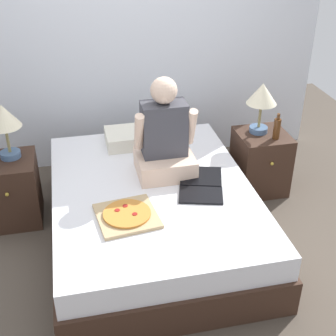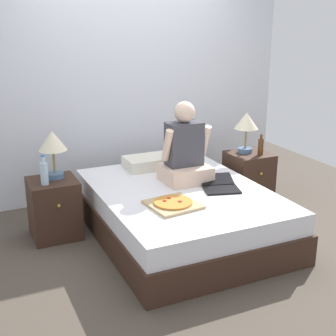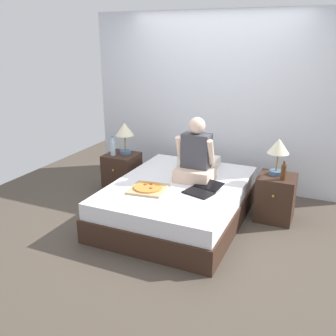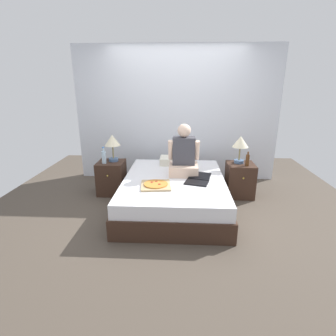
{
  "view_description": "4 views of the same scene",
  "coord_description": "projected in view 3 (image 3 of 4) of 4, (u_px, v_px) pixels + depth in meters",
  "views": [
    {
      "loc": [
        -0.53,
        -2.92,
        2.39
      ],
      "look_at": [
        0.09,
        -0.15,
        0.7
      ],
      "focal_mm": 50.0,
      "sensor_mm": 36.0,
      "label": 1
    },
    {
      "loc": [
        -1.81,
        -3.67,
        1.98
      ],
      "look_at": [
        -0.14,
        -0.02,
        0.7
      ],
      "focal_mm": 50.0,
      "sensor_mm": 36.0,
      "label": 2
    },
    {
      "loc": [
        1.61,
        -3.89,
        2.13
      ],
      "look_at": [
        -0.06,
        -0.18,
        0.71
      ],
      "focal_mm": 40.0,
      "sensor_mm": 36.0,
      "label": 3
    },
    {
      "loc": [
        0.11,
        -3.69,
        1.81
      ],
      "look_at": [
        -0.09,
        -0.1,
        0.66
      ],
      "focal_mm": 28.0,
      "sensor_mm": 36.0,
      "label": 4
    }
  ],
  "objects": [
    {
      "name": "ground_plane",
      "position": [
        178.0,
        218.0,
        4.68
      ],
      "size": [
        5.81,
        5.81,
        0.0
      ],
      "primitive_type": "plane",
      "color": "#4C4238"
    },
    {
      "name": "wall_back",
      "position": [
        215.0,
        102.0,
        5.45
      ],
      "size": [
        3.81,
        0.12,
        2.5
      ],
      "primitive_type": "cube",
      "color": "silver",
      "rests_on": "ground"
    },
    {
      "name": "bed",
      "position": [
        178.0,
        201.0,
        4.6
      ],
      "size": [
        1.53,
        2.03,
        0.47
      ],
      "color": "#382319",
      "rests_on": "ground"
    },
    {
      "name": "nightstand_left",
      "position": [
        122.0,
        173.0,
        5.42
      ],
      "size": [
        0.44,
        0.47,
        0.56
      ],
      "color": "#382319",
      "rests_on": "ground"
    },
    {
      "name": "lamp_on_left_nightstand",
      "position": [
        125.0,
        131.0,
        5.24
      ],
      "size": [
        0.26,
        0.26,
        0.45
      ],
      "color": "#4C6B93",
      "rests_on": "nightstand_left"
    },
    {
      "name": "water_bottle",
      "position": [
        113.0,
        148.0,
        5.24
      ],
      "size": [
        0.07,
        0.07,
        0.28
      ],
      "color": "silver",
      "rests_on": "nightstand_left"
    },
    {
      "name": "nightstand_right",
      "position": [
        275.0,
        198.0,
        4.58
      ],
      "size": [
        0.44,
        0.47,
        0.56
      ],
      "color": "#382319",
      "rests_on": "ground"
    },
    {
      "name": "lamp_on_right_nightstand",
      "position": [
        278.0,
        149.0,
        4.43
      ],
      "size": [
        0.26,
        0.26,
        0.45
      ],
      "color": "#4C6B93",
      "rests_on": "nightstand_right"
    },
    {
      "name": "beer_bottle",
      "position": [
        283.0,
        172.0,
        4.34
      ],
      "size": [
        0.06,
        0.06,
        0.23
      ],
      "color": "#512D14",
      "rests_on": "nightstand_right"
    },
    {
      "name": "pillow",
      "position": [
        199.0,
        161.0,
        5.14
      ],
      "size": [
        0.52,
        0.34,
        0.12
      ],
      "primitive_type": "cube",
      "color": "silver",
      "rests_on": "bed"
    },
    {
      "name": "person_seated",
      "position": [
        196.0,
        157.0,
        4.54
      ],
      "size": [
        0.47,
        0.4,
        0.78
      ],
      "color": "beige",
      "rests_on": "bed"
    },
    {
      "name": "laptop",
      "position": [
        202.0,
        190.0,
        4.27
      ],
      "size": [
        0.42,
        0.48,
        0.07
      ],
      "color": "black",
      "rests_on": "bed"
    },
    {
      "name": "pizza_box",
      "position": [
        148.0,
        189.0,
        4.31
      ],
      "size": [
        0.45,
        0.45,
        0.04
      ],
      "color": "tan",
      "rests_on": "bed"
    }
  ]
}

